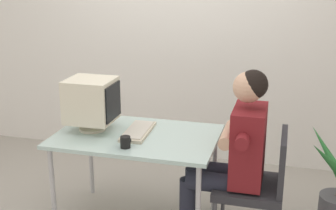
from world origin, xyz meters
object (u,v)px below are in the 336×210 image
object	(u,v)px
desk	(137,142)
desk_mug	(126,142)
office_chair	(259,181)
person_seated	(234,149)
crt_monitor	(92,101)
keyboard	(138,131)

from	to	relation	value
desk	desk_mug	xyz separation A→B (m)	(0.01, -0.26, 0.10)
office_chair	person_seated	distance (m)	0.29
office_chair	crt_monitor	bearing A→B (deg)	178.64
person_seated	keyboard	bearing A→B (deg)	175.90
keyboard	desk_mug	distance (m)	0.29
desk	person_seated	size ratio (longest dim) A/B	0.95
keyboard	desk_mug	bearing A→B (deg)	-88.07
desk	office_chair	size ratio (longest dim) A/B	1.44
crt_monitor	person_seated	bearing A→B (deg)	-1.59
keyboard	desk_mug	xyz separation A→B (m)	(0.01, -0.29, 0.03)
office_chair	keyboard	bearing A→B (deg)	176.73
person_seated	desk_mug	xyz separation A→B (m)	(-0.72, -0.24, 0.07)
keyboard	person_seated	world-z (taller)	person_seated
crt_monitor	desk	bearing A→B (deg)	-2.01
desk	crt_monitor	xyz separation A→B (m)	(-0.36, 0.01, 0.29)
desk	crt_monitor	distance (m)	0.46
desk	office_chair	distance (m)	0.93
desk	crt_monitor	bearing A→B (deg)	177.99
crt_monitor	desk_mug	distance (m)	0.49
crt_monitor	office_chair	world-z (taller)	crt_monitor
office_chair	person_seated	xyz separation A→B (m)	(-0.18, 0.00, 0.22)
desk	desk_mug	size ratio (longest dim) A/B	14.66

